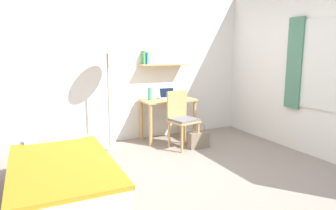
# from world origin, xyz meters

# --- Properties ---
(ground_plane) EXTENTS (5.28, 5.28, 0.00)m
(ground_plane) POSITION_xyz_m (0.00, 0.00, 0.00)
(ground_plane) COLOR gray
(wall_back) EXTENTS (4.40, 0.27, 2.60)m
(wall_back) POSITION_xyz_m (0.00, 2.02, 1.30)
(wall_back) COLOR white
(wall_back) RESTS_ON ground_plane
(wall_right) EXTENTS (0.10, 4.40, 2.60)m
(wall_right) POSITION_xyz_m (2.02, 0.00, 1.30)
(wall_right) COLOR white
(wall_right) RESTS_ON ground_plane
(bed) EXTENTS (0.94, 1.95, 0.54)m
(bed) POSITION_xyz_m (-1.52, 0.11, 0.24)
(bed) COLOR tan
(bed) RESTS_ON ground_plane
(desk) EXTENTS (0.92, 0.53, 0.72)m
(desk) POSITION_xyz_m (0.42, 1.70, 0.57)
(desk) COLOR tan
(desk) RESTS_ON ground_plane
(desk_chair) EXTENTS (0.49, 0.47, 0.91)m
(desk_chair) POSITION_xyz_m (0.43, 1.21, 0.50)
(desk_chair) COLOR tan
(desk_chair) RESTS_ON ground_plane
(standing_lamp) EXTENTS (0.44, 0.44, 1.73)m
(standing_lamp) POSITION_xyz_m (-0.62, 1.64, 1.54)
(standing_lamp) COLOR #B2A893
(standing_lamp) RESTS_ON ground_plane
(laptop) EXTENTS (0.30, 0.21, 0.20)m
(laptop) POSITION_xyz_m (0.44, 1.75, 0.77)
(laptop) COLOR #B7BABF
(laptop) RESTS_ON desk
(water_bottle) EXTENTS (0.07, 0.07, 0.22)m
(water_bottle) POSITION_xyz_m (0.10, 1.73, 0.83)
(water_bottle) COLOR #42A87F
(water_bottle) RESTS_ON desk
(book_stack) EXTENTS (0.20, 0.21, 0.04)m
(book_stack) POSITION_xyz_m (0.69, 1.74, 0.74)
(book_stack) COLOR #3384C6
(book_stack) RESTS_ON desk
(handbag) EXTENTS (0.33, 0.13, 0.42)m
(handbag) POSITION_xyz_m (0.67, 1.07, 0.14)
(handbag) COLOR gray
(handbag) RESTS_ON ground_plane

